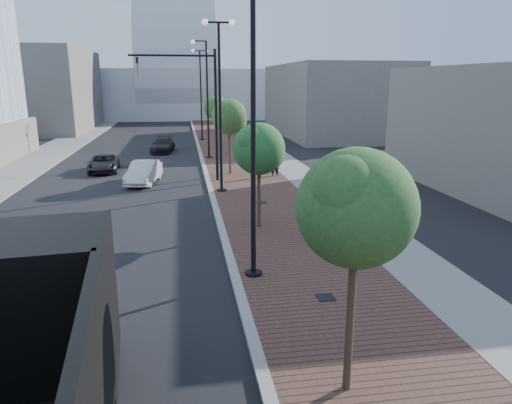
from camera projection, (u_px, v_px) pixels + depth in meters
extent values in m
cube|color=#4C2D23|center=(236.00, 147.00, 44.24)|extent=(7.00, 140.00, 0.12)
cube|color=slate|center=(264.00, 147.00, 44.65)|extent=(2.40, 140.00, 0.13)
cube|color=gray|center=(199.00, 148.00, 43.71)|extent=(0.30, 140.00, 0.14)
cube|color=slate|center=(52.00, 151.00, 41.75)|extent=(4.00, 140.00, 0.12)
cube|color=black|center=(35.00, 311.00, 8.88)|extent=(3.13, 3.23, 2.97)
cube|color=black|center=(53.00, 319.00, 10.53)|extent=(2.78, 0.83, 1.48)
cube|color=black|center=(23.00, 394.00, 7.66)|extent=(2.93, 1.18, 0.57)
cylinder|color=black|center=(105.00, 380.00, 8.94)|extent=(0.46, 1.28, 1.25)
cylinder|color=silver|center=(105.00, 380.00, 8.94)|extent=(0.45, 0.72, 0.68)
cylinder|color=black|center=(109.00, 337.00, 10.44)|extent=(0.46, 1.28, 1.25)
cylinder|color=silver|center=(109.00, 337.00, 10.44)|extent=(0.45, 0.72, 0.68)
imported|color=silver|center=(144.00, 172.00, 28.87)|extent=(2.17, 4.35, 1.37)
imported|color=black|center=(104.00, 163.00, 32.69)|extent=(2.14, 4.25, 1.16)
imported|color=black|center=(163.00, 145.00, 41.60)|extent=(2.28, 4.47, 1.24)
imported|color=black|center=(275.00, 164.00, 30.63)|extent=(0.68, 0.49, 1.77)
cylinder|color=black|center=(253.00, 275.00, 15.12)|extent=(0.56, 0.56, 0.20)
cylinder|color=black|center=(253.00, 134.00, 13.98)|extent=(0.16, 0.16, 9.00)
cylinder|color=black|center=(222.00, 191.00, 26.59)|extent=(0.56, 0.56, 0.20)
cylinder|color=black|center=(220.00, 110.00, 25.45)|extent=(0.16, 0.16, 9.00)
cylinder|color=black|center=(218.00, 22.00, 24.32)|extent=(1.40, 0.10, 0.10)
sphere|color=silver|center=(205.00, 22.00, 24.21)|extent=(0.32, 0.32, 0.32)
sphere|color=silver|center=(232.00, 23.00, 24.42)|extent=(0.32, 0.32, 0.32)
cylinder|color=black|center=(209.00, 158.00, 38.06)|extent=(0.56, 0.56, 0.20)
cylinder|color=black|center=(208.00, 101.00, 36.92)|extent=(0.16, 0.16, 9.00)
cylinder|color=black|center=(200.00, 41.00, 35.72)|extent=(1.00, 0.10, 0.10)
sphere|color=silver|center=(193.00, 42.00, 35.66)|extent=(0.32, 0.32, 0.32)
cylinder|color=black|center=(202.00, 140.00, 49.53)|extent=(0.56, 0.56, 0.20)
cylinder|color=black|center=(201.00, 96.00, 48.39)|extent=(0.16, 0.16, 9.00)
cylinder|color=black|center=(200.00, 51.00, 47.26)|extent=(1.40, 0.10, 0.10)
sphere|color=silver|center=(193.00, 51.00, 47.16)|extent=(0.32, 0.32, 0.32)
sphere|color=silver|center=(207.00, 51.00, 47.37)|extent=(0.32, 0.32, 0.32)
cylinder|color=black|center=(216.00, 118.00, 28.47)|extent=(0.18, 0.18, 8.00)
cylinder|color=black|center=(172.00, 55.00, 27.19)|extent=(5.00, 0.12, 0.12)
imported|color=black|center=(137.00, 66.00, 27.04)|extent=(0.16, 0.20, 1.00)
cylinder|color=#382619|center=(350.00, 311.00, 9.10)|extent=(0.16, 0.16, 3.65)
sphere|color=#244F1B|center=(356.00, 208.00, 8.57)|extent=(2.25, 2.25, 2.25)
sphere|color=#244F1B|center=(370.00, 216.00, 8.98)|extent=(1.57, 1.57, 1.57)
sphere|color=#244F1B|center=(347.00, 193.00, 8.15)|extent=(1.35, 1.35, 1.35)
cylinder|color=#382619|center=(259.00, 193.00, 19.66)|extent=(0.16, 0.16, 3.24)
sphere|color=#1D561E|center=(259.00, 149.00, 19.20)|extent=(2.16, 2.16, 2.16)
sphere|color=#1D561E|center=(267.00, 153.00, 19.61)|extent=(1.51, 1.51, 1.51)
sphere|color=#1D561E|center=(253.00, 142.00, 18.79)|extent=(1.29, 1.29, 1.29)
cylinder|color=#382619|center=(230.00, 148.00, 31.09)|extent=(0.16, 0.16, 3.63)
sphere|color=#2D551D|center=(229.00, 117.00, 30.57)|extent=(2.33, 2.33, 2.33)
sphere|color=#2D551D|center=(235.00, 120.00, 30.98)|extent=(1.63, 1.63, 1.63)
sphere|color=#2D551D|center=(225.00, 111.00, 30.14)|extent=(1.40, 1.40, 1.40)
cylinder|color=#382619|center=(216.00, 130.00, 42.57)|extent=(0.16, 0.16, 3.57)
sphere|color=#2E541D|center=(216.00, 108.00, 42.05)|extent=(2.16, 2.16, 2.16)
sphere|color=#2E541D|center=(220.00, 110.00, 42.46)|extent=(1.51, 1.51, 1.51)
sphere|color=#2E541D|center=(213.00, 104.00, 41.63)|extent=(1.29, 1.29, 1.29)
cube|color=#AEB3B8|center=(178.00, 93.00, 85.44)|extent=(50.00, 28.00, 8.00)
cube|color=#625E58|center=(31.00, 90.00, 58.57)|extent=(14.00, 20.00, 10.00)
cube|color=#635E59|center=(332.00, 100.00, 54.70)|extent=(12.00, 22.00, 8.00)
cube|color=black|center=(326.00, 297.00, 13.47)|extent=(0.50, 0.50, 0.02)
cube|color=black|center=(262.00, 202.00, 23.98)|extent=(0.50, 0.50, 0.02)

